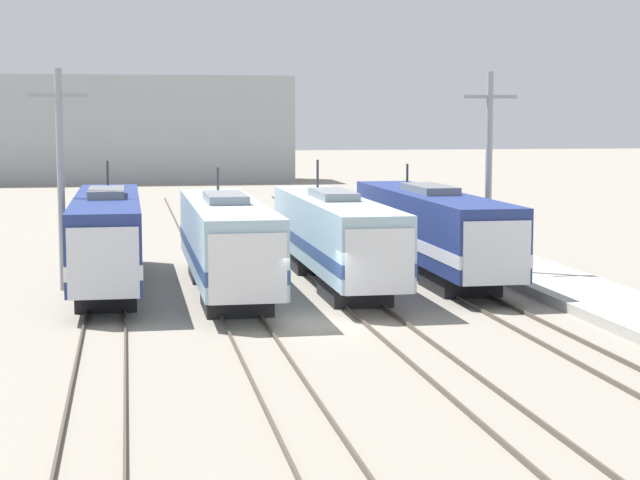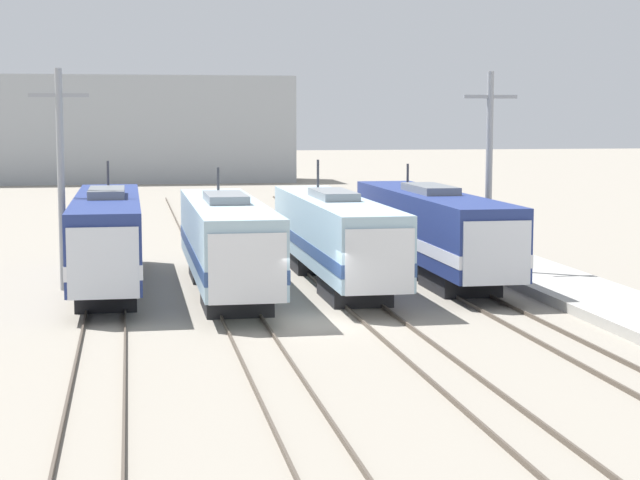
{
  "view_description": "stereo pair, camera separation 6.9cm",
  "coord_description": "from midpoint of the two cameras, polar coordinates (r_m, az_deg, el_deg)",
  "views": [
    {
      "loc": [
        -6.42,
        -36.87,
        7.3
      ],
      "look_at": [
        0.85,
        3.42,
        2.6
      ],
      "focal_mm": 60.0,
      "sensor_mm": 36.0,
      "label": 1
    },
    {
      "loc": [
        -6.35,
        -36.88,
        7.3
      ],
      "look_at": [
        0.85,
        3.42,
        2.6
      ],
      "focal_mm": 60.0,
      "sensor_mm": 36.0,
      "label": 2
    }
  ],
  "objects": [
    {
      "name": "rail_pair_far_left",
      "position": [
        37.59,
        -11.5,
        -4.66
      ],
      "size": [
        1.51,
        120.0,
        0.15
      ],
      "color": "#4C4238",
      "rests_on": "ground_plane"
    },
    {
      "name": "rail_pair_center_left",
      "position": [
        37.79,
        -4.06,
        -4.49
      ],
      "size": [
        1.51,
        120.0,
        0.15
      ],
      "color": "#4C4238",
      "rests_on": "ground_plane"
    },
    {
      "name": "catenary_tower_right",
      "position": [
        48.88,
        8.95,
        3.68
      ],
      "size": [
        2.48,
        0.3,
        9.35
      ],
      "color": "gray",
      "rests_on": "ground_plane"
    },
    {
      "name": "catenary_tower_left",
      "position": [
        46.26,
        -13.71,
        3.41
      ],
      "size": [
        2.48,
        0.3,
        9.35
      ],
      "color": "gray",
      "rests_on": "ground_plane"
    },
    {
      "name": "locomotive_center_left",
      "position": [
        44.2,
        -5.04,
        -0.17
      ],
      "size": [
        2.97,
        16.57,
        5.09
      ],
      "color": "#232326",
      "rests_on": "ground_plane"
    },
    {
      "name": "platform",
      "position": [
        41.69,
        15.7,
        -3.5
      ],
      "size": [
        4.0,
        120.0,
        0.4
      ],
      "color": "#A8A59E",
      "rests_on": "ground_plane"
    },
    {
      "name": "locomotive_far_right",
      "position": [
        49.21,
        6.0,
        0.53
      ],
      "size": [
        2.95,
        18.51,
        5.01
      ],
      "color": "black",
      "rests_on": "ground_plane"
    },
    {
      "name": "rail_pair_far_right",
      "position": [
        40.0,
        10.01,
        -3.96
      ],
      "size": [
        1.51,
        120.0,
        0.15
      ],
      "color": "#4C4238",
      "rests_on": "ground_plane"
    },
    {
      "name": "locomotive_center_right",
      "position": [
        46.44,
        0.79,
        0.16
      ],
      "size": [
        2.81,
        17.78,
        5.32
      ],
      "color": "#232326",
      "rests_on": "ground_plane"
    },
    {
      "name": "rail_pair_center_right",
      "position": [
        38.6,
        3.18,
        -4.25
      ],
      "size": [
        1.51,
        120.0,
        0.15
      ],
      "color": "#4C4238",
      "rests_on": "ground_plane"
    },
    {
      "name": "depot_building",
      "position": [
        123.53,
        -11.53,
        5.8
      ],
      "size": [
        42.49,
        9.54,
        11.93
      ],
      "color": "#9EA3A8",
      "rests_on": "ground_plane"
    },
    {
      "name": "locomotive_far_left",
      "position": [
        46.11,
        -11.32,
        0.08
      ],
      "size": [
        2.76,
        17.16,
        5.32
      ],
      "color": "black",
      "rests_on": "ground_plane"
    },
    {
      "name": "ground_plane",
      "position": [
        38.13,
        -0.4,
        -4.49
      ],
      "size": [
        400.0,
        400.0,
        0.0
      ],
      "primitive_type": "plane",
      "color": "gray"
    }
  ]
}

